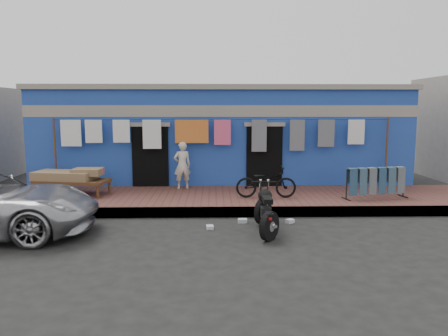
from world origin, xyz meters
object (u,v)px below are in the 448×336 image
bicycle (266,179)px  charpoy (72,182)px  motorcycle (266,208)px  jeans_rack (376,182)px  seated_person (182,165)px

bicycle → charpoy: size_ratio=0.72×
motorcycle → jeans_rack: bearing=36.1°
seated_person → bicycle: 2.73m
charpoy → jeans_rack: jeans_rack is taller
seated_person → jeans_rack: bearing=146.9°
bicycle → motorcycle: bearing=174.7°
seated_person → motorcycle: size_ratio=0.88×
bicycle → charpoy: bearing=85.3°
charpoy → jeans_rack: 8.29m
bicycle → motorcycle: size_ratio=1.00×
seated_person → bicycle: (2.34, -1.39, -0.18)m
seated_person → charpoy: seated_person is taller
bicycle → jeans_rack: bicycle is taller
motorcycle → charpoy: motorcycle is taller
seated_person → bicycle: size_ratio=0.88×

